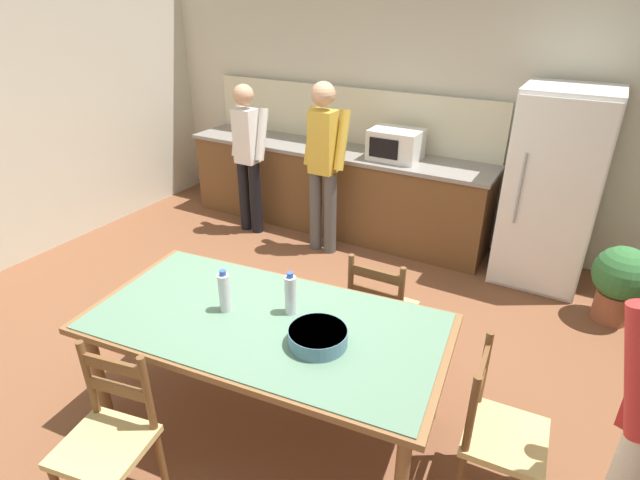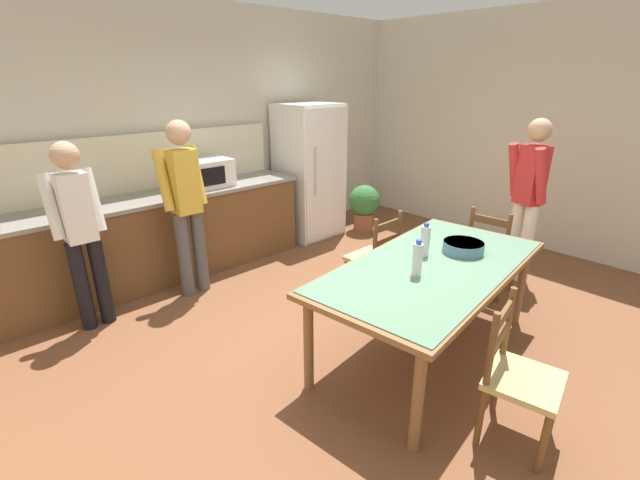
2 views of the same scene
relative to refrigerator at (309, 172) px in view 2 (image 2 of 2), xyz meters
The scene contains 18 objects.
ground_plane 2.73m from the refrigerator, 121.93° to the right, with size 8.32×8.32×0.00m, color brown.
wall_back 1.55m from the refrigerator, 160.94° to the left, with size 6.52×0.12×2.90m, color beige.
wall_right 2.95m from the refrigerator, 49.10° to the right, with size 0.12×5.20×2.90m, color beige.
kitchen_counter 2.25m from the refrigerator, behind, with size 3.47×0.66×0.94m.
counter_splashback 2.27m from the refrigerator, behind, with size 3.43×0.03×0.60m, color beige.
refrigerator is the anchor object (origin of this frame).
microwave 1.52m from the refrigerator, behind, with size 0.50×0.39×0.30m.
dining_table 2.97m from the refrigerator, 113.53° to the right, with size 2.19×1.27×0.77m.
bottle_near_centre 3.11m from the refrigerator, 117.70° to the right, with size 0.07×0.07×0.27m.
bottle_off_centre 2.80m from the refrigerator, 113.01° to the right, with size 0.07×0.07×0.27m.
serving_bowl 2.87m from the refrigerator, 106.44° to the right, with size 0.32×0.32×0.09m.
chair_side_near_left 3.93m from the refrigerator, 113.58° to the right, with size 0.49×0.47×0.91m.
chair_side_far_right 2.08m from the refrigerator, 113.60° to the right, with size 0.43×0.41×0.91m.
chair_head_end 2.61m from the refrigerator, 86.84° to the right, with size 0.43×0.45×0.91m.
person_at_sink 3.02m from the refrigerator, behind, with size 0.41×0.28×1.63m.
person_at_counter 2.10m from the refrigerator, 166.25° to the right, with size 0.43×0.30×1.73m.
person_by_table 2.71m from the refrigerator, 75.03° to the right, with size 0.38×0.48×1.72m.
potted_plant 0.93m from the refrigerator, 33.08° to the right, with size 0.44×0.44×0.67m.
Camera 2 is at (-2.45, -2.10, 2.08)m, focal length 24.00 mm.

